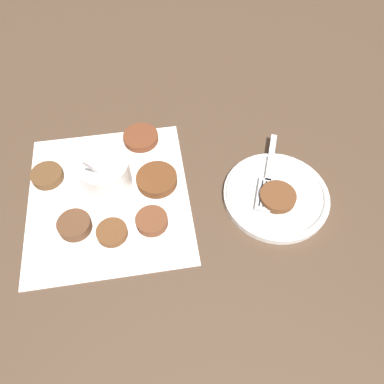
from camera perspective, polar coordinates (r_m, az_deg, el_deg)
The scene contains 12 objects.
ground_plane at distance 0.74m, azimuth -11.05°, elevation -1.80°, with size 4.00×4.00×0.00m, color #4C3828.
napkin at distance 0.75m, azimuth -12.59°, elevation -0.76°, with size 0.38×0.36×0.00m.
sauce_bowl at distance 0.74m, azimuth -13.06°, elevation 2.57°, with size 0.11×0.10×0.13m.
fritter_0 at distance 0.82m, azimuth -7.81°, elevation 8.23°, with size 0.08×0.08×0.01m.
fritter_1 at distance 0.70m, azimuth -12.09°, elevation -6.04°, with size 0.06×0.06×0.01m.
fritter_2 at distance 0.72m, azimuth -17.47°, elevation -4.85°, with size 0.06×0.06×0.02m.
fritter_3 at distance 0.74m, azimuth -5.38°, elevation 1.91°, with size 0.08×0.08×0.02m.
fritter_4 at distance 0.80m, azimuth -21.21°, elevation 2.36°, with size 0.06×0.06×0.02m.
fritter_5 at distance 0.69m, azimuth -6.15°, elevation -4.41°, with size 0.06×0.06×0.02m.
serving_plate at distance 0.74m, azimuth 12.70°, elevation -0.45°, with size 0.20×0.20×0.02m.
fritter_on_plate at distance 0.72m, azimuth 12.94°, elevation -0.70°, with size 0.07×0.07×0.01m.
fork at distance 0.75m, azimuth 11.34°, elevation 2.08°, with size 0.18×0.12×0.00m.
Camera 1 is at (0.41, 0.01, 0.61)m, focal length 35.00 mm.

